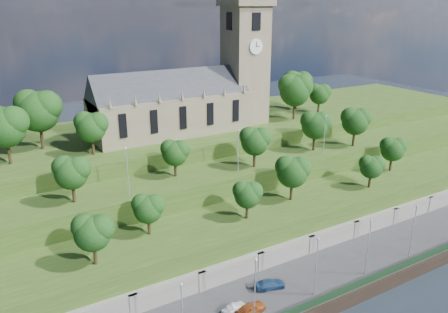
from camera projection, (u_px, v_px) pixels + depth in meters
ground at (336, 312)px, 60.43m from camera, size 320.00×320.00×0.00m
promenade at (308, 284)px, 65.00m from camera, size 160.00×12.00×2.00m
quay_wall at (337, 306)px, 60.02m from camera, size 160.00×0.50×2.20m
fence at (334, 294)px, 60.06m from camera, size 160.00×0.10×1.20m
retaining_wall at (284, 256)px, 69.38m from camera, size 160.00×2.10×5.00m
embankment_lower at (262, 231)px, 73.81m from camera, size 160.00×12.00×8.00m
embankment_upper at (229, 197)px, 82.13m from camera, size 160.00×10.00×12.00m
hilltop at (182, 158)px, 98.79m from camera, size 160.00×32.00×15.00m
church at (191, 95)px, 90.92m from camera, size 38.60×12.35×27.60m
trees_lower at (274, 181)px, 72.05m from camera, size 66.59×8.79×8.04m
trees_upper at (263, 136)px, 80.83m from camera, size 62.95×7.98×8.26m
trees_hilltop at (179, 101)px, 88.70m from camera, size 75.70×15.87×11.06m
lamp_posts_promenade at (316, 263)px, 59.15m from camera, size 60.36×0.36×9.10m
lamp_posts_upper at (238, 148)px, 76.17m from camera, size 40.36×0.36×8.04m
car_left at (251, 308)px, 57.06m from camera, size 4.48×2.24×1.46m
car_middle at (235, 309)px, 57.24m from camera, size 3.69×1.65×1.18m
car_right at (270, 284)px, 62.16m from camera, size 4.81×2.90×1.31m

